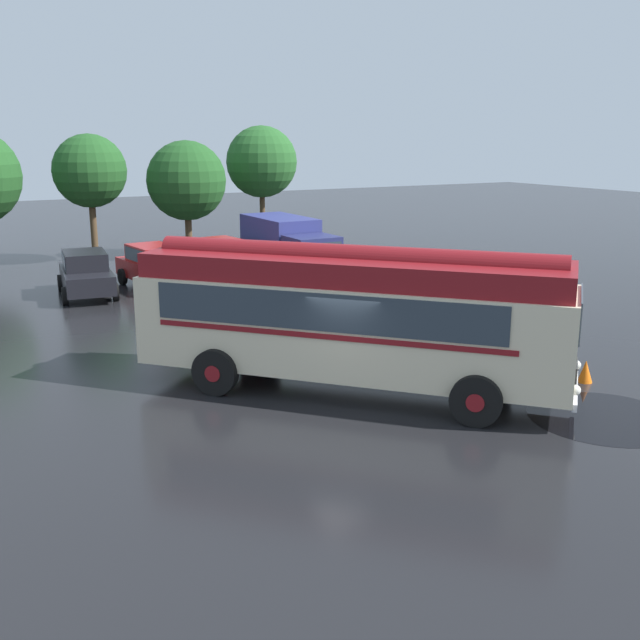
{
  "coord_description": "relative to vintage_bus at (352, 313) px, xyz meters",
  "views": [
    {
      "loc": [
        -8.61,
        -14.06,
        5.91
      ],
      "look_at": [
        0.16,
        1.87,
        1.4
      ],
      "focal_mm": 42.0,
      "sensor_mm": 36.0,
      "label": 1
    }
  ],
  "objects": [
    {
      "name": "box_van",
      "position": [
        5.23,
        13.91,
        -0.53
      ],
      "size": [
        2.35,
        5.78,
        2.5
      ],
      "color": "navy",
      "rests_on": "ground"
    },
    {
      "name": "puddle_patch",
      "position": [
        3.88,
        -4.15,
        -1.89
      ],
      "size": [
        3.27,
        3.27,
        0.01
      ],
      "primitive_type": "cylinder",
      "color": "black",
      "rests_on": "ground"
    },
    {
      "name": "traffic_cone",
      "position": [
        5.37,
        -2.24,
        -1.62
      ],
      "size": [
        0.36,
        0.36,
        0.55
      ],
      "primitive_type": "cone",
      "color": "orange",
      "rests_on": "ground"
    },
    {
      "name": "tree_centre",
      "position": [
        -1.16,
        21.95,
        2.35
      ],
      "size": [
        3.42,
        3.42,
        5.98
      ],
      "color": "#4C3823",
      "rests_on": "ground"
    },
    {
      "name": "car_mid_right",
      "position": [
        2.68,
        14.81,
        -1.05
      ],
      "size": [
        2.3,
        4.36,
        1.66
      ],
      "color": "maroon",
      "rests_on": "ground"
    },
    {
      "name": "car_near_left",
      "position": [
        -3.13,
        14.1,
        -1.05
      ],
      "size": [
        2.33,
        4.37,
        1.66
      ],
      "color": "black",
      "rests_on": "ground"
    },
    {
      "name": "tree_far_right",
      "position": [
        7.91,
        22.39,
        2.55
      ],
      "size": [
        3.75,
        3.75,
        6.4
      ],
      "color": "#4C3823",
      "rests_on": "ground"
    },
    {
      "name": "ground_plane",
      "position": [
        -0.16,
        -0.37,
        -1.89
      ],
      "size": [
        120.0,
        120.0,
        0.0
      ],
      "primitive_type": "plane",
      "color": "black"
    },
    {
      "name": "vintage_bus",
      "position": [
        0.0,
        0.0,
        0.0
      ],
      "size": [
        8.6,
        9.1,
        3.49
      ],
      "color": "beige",
      "rests_on": "ground"
    },
    {
      "name": "tree_right_of_centre",
      "position": [
        3.38,
        21.22,
        1.83
      ],
      "size": [
        3.88,
        3.88,
        5.67
      ],
      "color": "#4C3823",
      "rests_on": "ground"
    },
    {
      "name": "car_mid_left",
      "position": [
        -0.39,
        14.47,
        -1.05
      ],
      "size": [
        2.3,
        4.36,
        1.66
      ],
      "color": "maroon",
      "rests_on": "ground"
    }
  ]
}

